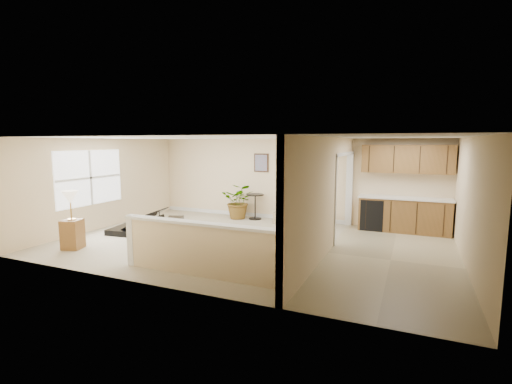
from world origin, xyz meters
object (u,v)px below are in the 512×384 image
at_px(piano, 143,211).
at_px(small_plant, 316,221).
at_px(loveseat, 300,213).
at_px(accent_table, 255,203).
at_px(lamp_stand, 72,224).
at_px(piano_bench, 174,228).
at_px(palm_plant, 239,201).

distance_m(piano, small_plant, 4.76).
relative_size(loveseat, small_plant, 2.97).
bearing_deg(loveseat, small_plant, -39.56).
xyz_separation_m(accent_table, lamp_stand, (-2.50, -4.61, 0.05)).
xyz_separation_m(piano_bench, accent_table, (0.98, 2.89, 0.26)).
height_order(accent_table, palm_plant, palm_plant).
distance_m(piano, loveseat, 4.47).
xyz_separation_m(loveseat, lamp_stand, (-3.95, -4.62, 0.25)).
distance_m(palm_plant, small_plant, 2.59).
bearing_deg(accent_table, piano, -129.60).
relative_size(accent_table, lamp_stand, 0.60).
relative_size(loveseat, palm_plant, 1.29).
height_order(piano, small_plant, piano).
bearing_deg(piano, accent_table, 42.62).
height_order(palm_plant, small_plant, palm_plant).
distance_m(piano_bench, loveseat, 3.78).
relative_size(piano, accent_table, 2.33).
xyz_separation_m(piano, loveseat, (3.61, 2.63, -0.25)).
relative_size(piano_bench, lamp_stand, 0.56).
distance_m(piano, lamp_stand, 2.02).
xyz_separation_m(small_plant, lamp_stand, (-4.54, -4.18, 0.35)).
bearing_deg(piano, loveseat, 28.21).
xyz_separation_m(piano, palm_plant, (1.66, 2.51, -0.02)).
height_order(piano_bench, lamp_stand, lamp_stand).
relative_size(piano, lamp_stand, 1.39).
bearing_deg(loveseat, palm_plant, -179.88).
distance_m(accent_table, lamp_stand, 5.24).
bearing_deg(lamp_stand, accent_table, 61.49).
distance_m(loveseat, palm_plant, 1.97).
bearing_deg(piano_bench, lamp_stand, -131.58).
bearing_deg(small_plant, palm_plant, 172.92).
xyz_separation_m(piano_bench, lamp_stand, (-1.53, -1.72, 0.31)).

